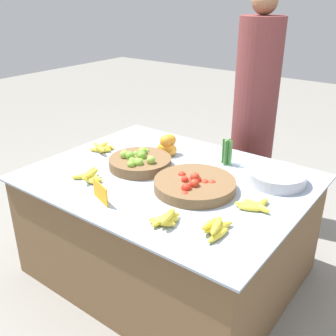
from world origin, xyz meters
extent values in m
plane|color=gray|center=(0.00, 0.00, 0.00)|extent=(12.00, 12.00, 0.00)
cube|color=brown|center=(0.00, 0.00, 0.31)|extent=(1.42, 1.10, 0.62)
cube|color=#99A8BC|center=(0.00, 0.00, 0.63)|extent=(1.48, 1.15, 0.01)
cylinder|color=brown|center=(-0.20, 0.00, 0.66)|extent=(0.36, 0.36, 0.06)
sphere|color=#7AB238|center=(-0.24, 0.10, 0.69)|extent=(0.05, 0.05, 0.05)
sphere|color=#6BA333|center=(-0.15, -0.07, 0.70)|extent=(0.05, 0.05, 0.05)
sphere|color=#89BC42|center=(-0.18, -0.05, 0.67)|extent=(0.04, 0.04, 0.04)
sphere|color=#89BC42|center=(-0.20, -0.10, 0.66)|extent=(0.05, 0.05, 0.05)
sphere|color=#89BC42|center=(-0.22, 0.00, 0.66)|extent=(0.05, 0.05, 0.05)
sphere|color=#6BA333|center=(-0.20, 0.02, 0.68)|extent=(0.05, 0.05, 0.05)
sphere|color=#6BA333|center=(-0.26, 0.04, 0.69)|extent=(0.04, 0.04, 0.04)
sphere|color=#89BC42|center=(-0.18, -0.02, 0.68)|extent=(0.05, 0.05, 0.05)
sphere|color=#7AB238|center=(-0.16, -0.12, 0.70)|extent=(0.04, 0.04, 0.04)
sphere|color=#6BA333|center=(-0.25, -0.04, 0.71)|extent=(0.05, 0.05, 0.05)
sphere|color=#89BC42|center=(-0.28, -0.05, 0.71)|extent=(0.05, 0.05, 0.05)
sphere|color=#89BC42|center=(-0.10, -0.02, 0.71)|extent=(0.05, 0.05, 0.05)
sphere|color=#7AB238|center=(-0.16, -0.07, 0.70)|extent=(0.05, 0.05, 0.05)
sphere|color=#89BC42|center=(-0.23, 0.06, 0.71)|extent=(0.05, 0.05, 0.05)
sphere|color=#6BA333|center=(-0.20, 0.01, 0.71)|extent=(0.06, 0.06, 0.06)
sphere|color=#6BA333|center=(-0.20, -0.07, 0.70)|extent=(0.05, 0.05, 0.05)
cylinder|color=brown|center=(0.20, -0.04, 0.66)|extent=(0.42, 0.42, 0.05)
sphere|color=red|center=(0.13, -0.04, 0.67)|extent=(0.05, 0.05, 0.05)
sphere|color=red|center=(0.24, -0.19, 0.67)|extent=(0.04, 0.04, 0.04)
sphere|color=red|center=(0.11, -0.03, 0.68)|extent=(0.04, 0.04, 0.04)
sphere|color=red|center=(0.20, -0.04, 0.71)|extent=(0.05, 0.05, 0.05)
sphere|color=red|center=(0.28, -0.01, 0.68)|extent=(0.04, 0.04, 0.04)
sphere|color=red|center=(0.17, -0.08, 0.70)|extent=(0.04, 0.04, 0.04)
sphere|color=red|center=(0.25, -0.03, 0.68)|extent=(0.05, 0.05, 0.05)
sphere|color=red|center=(0.18, -0.04, 0.68)|extent=(0.05, 0.05, 0.05)
sphere|color=red|center=(0.21, -0.11, 0.66)|extent=(0.04, 0.04, 0.04)
sphere|color=red|center=(0.13, 0.00, 0.65)|extent=(0.04, 0.04, 0.04)
sphere|color=red|center=(0.17, -0.06, 0.67)|extent=(0.04, 0.04, 0.04)
sphere|color=red|center=(0.22, -0.15, 0.69)|extent=(0.05, 0.05, 0.05)
sphere|color=red|center=(0.21, -0.04, 0.69)|extent=(0.05, 0.05, 0.05)
sphere|color=red|center=(0.32, -0.13, 0.65)|extent=(0.04, 0.04, 0.04)
sphere|color=red|center=(0.24, -0.10, 0.70)|extent=(0.05, 0.05, 0.05)
sphere|color=red|center=(0.22, -0.03, 0.67)|extent=(0.04, 0.04, 0.04)
sphere|color=orange|center=(-0.19, 0.24, 0.67)|extent=(0.08, 0.08, 0.08)
sphere|color=orange|center=(-0.23, 0.26, 0.67)|extent=(0.08, 0.08, 0.08)
sphere|color=orange|center=(-0.17, 0.24, 0.67)|extent=(0.07, 0.07, 0.07)
sphere|color=orange|center=(-0.16, 0.25, 0.67)|extent=(0.07, 0.07, 0.07)
sphere|color=orange|center=(-0.20, 0.24, 0.67)|extent=(0.07, 0.07, 0.07)
sphere|color=orange|center=(-0.21, 0.23, 0.68)|extent=(0.08, 0.08, 0.08)
sphere|color=orange|center=(-0.19, 0.27, 0.73)|extent=(0.08, 0.08, 0.08)
sphere|color=orange|center=(-0.20, 0.24, 0.73)|extent=(0.08, 0.08, 0.08)
cylinder|color=#B7B7BF|center=(0.51, 0.28, 0.67)|extent=(0.30, 0.30, 0.06)
cube|color=orange|center=(-0.09, -0.42, 0.68)|extent=(0.15, 0.06, 0.10)
cylinder|color=#428438|center=(0.14, 0.34, 0.71)|extent=(0.01, 0.01, 0.15)
cylinder|color=#4C8E42|center=(0.17, 0.32, 0.71)|extent=(0.01, 0.01, 0.15)
cylinder|color=#428438|center=(0.17, 0.34, 0.71)|extent=(0.01, 0.01, 0.15)
cylinder|color=#4C8E42|center=(0.17, 0.33, 0.71)|extent=(0.01, 0.01, 0.15)
cylinder|color=#4C8E42|center=(0.19, 0.34, 0.71)|extent=(0.01, 0.01, 0.15)
cylinder|color=#428438|center=(0.16, 0.35, 0.71)|extent=(0.01, 0.01, 0.15)
cylinder|color=#428438|center=(0.20, 0.34, 0.71)|extent=(0.01, 0.01, 0.15)
cylinder|color=#4C8E42|center=(0.20, 0.34, 0.71)|extent=(0.01, 0.01, 0.15)
cylinder|color=#4C8E42|center=(0.17, 0.37, 0.71)|extent=(0.01, 0.01, 0.15)
ellipsoid|color=yellow|center=(0.55, 0.00, 0.65)|extent=(0.05, 0.12, 0.03)
ellipsoid|color=yellow|center=(0.53, -0.07, 0.65)|extent=(0.12, 0.07, 0.03)
ellipsoid|color=yellow|center=(0.52, -0.05, 0.65)|extent=(0.15, 0.08, 0.03)
ellipsoid|color=yellow|center=(0.54, -0.03, 0.65)|extent=(0.15, 0.07, 0.03)
ellipsoid|color=yellow|center=(-0.53, 0.05, 0.65)|extent=(0.04, 0.12, 0.04)
ellipsoid|color=yellow|center=(-0.56, 0.09, 0.65)|extent=(0.12, 0.06, 0.03)
ellipsoid|color=yellow|center=(-0.55, 0.04, 0.65)|extent=(0.09, 0.12, 0.03)
ellipsoid|color=yellow|center=(-0.56, 0.03, 0.65)|extent=(0.14, 0.10, 0.03)
ellipsoid|color=yellow|center=(-0.55, 0.01, 0.68)|extent=(0.16, 0.09, 0.03)
ellipsoid|color=yellow|center=(-0.56, 0.05, 0.67)|extent=(0.06, 0.12, 0.03)
ellipsoid|color=yellow|center=(-0.30, -0.29, 0.65)|extent=(0.15, 0.07, 0.03)
ellipsoid|color=yellow|center=(-0.34, -0.30, 0.65)|extent=(0.12, 0.12, 0.03)
ellipsoid|color=yellow|center=(-0.30, -0.28, 0.65)|extent=(0.13, 0.06, 0.03)
ellipsoid|color=yellow|center=(-0.31, -0.29, 0.65)|extent=(0.15, 0.06, 0.03)
ellipsoid|color=yellow|center=(-0.30, -0.31, 0.65)|extent=(0.12, 0.07, 0.03)
ellipsoid|color=yellow|center=(-0.31, -0.29, 0.67)|extent=(0.09, 0.16, 0.03)
ellipsoid|color=yellow|center=(-0.30, -0.28, 0.67)|extent=(0.05, 0.12, 0.03)
ellipsoid|color=yellow|center=(0.28, -0.39, 0.65)|extent=(0.10, 0.12, 0.03)
ellipsoid|color=yellow|center=(0.28, -0.41, 0.65)|extent=(0.13, 0.07, 0.04)
ellipsoid|color=yellow|center=(0.27, -0.38, 0.65)|extent=(0.09, 0.15, 0.04)
ellipsoid|color=yellow|center=(0.26, -0.38, 0.65)|extent=(0.04, 0.16, 0.03)
ellipsoid|color=yellow|center=(0.28, -0.39, 0.67)|extent=(0.04, 0.12, 0.03)
ellipsoid|color=yellow|center=(0.30, -0.39, 0.68)|extent=(0.06, 0.13, 0.03)
ellipsoid|color=yellow|center=(0.49, -0.30, 0.65)|extent=(0.09, 0.15, 0.03)
ellipsoid|color=yellow|center=(0.50, -0.31, 0.65)|extent=(0.04, 0.12, 0.04)
ellipsoid|color=yellow|center=(0.52, -0.35, 0.65)|extent=(0.04, 0.14, 0.03)
ellipsoid|color=yellow|center=(0.50, -0.32, 0.68)|extent=(0.07, 0.15, 0.03)
ellipsoid|color=yellow|center=(0.47, -0.32, 0.67)|extent=(0.04, 0.12, 0.03)
cylinder|color=brown|center=(0.06, 0.92, 0.71)|extent=(0.30, 0.30, 1.42)
sphere|color=#896042|center=(0.06, 0.92, 1.51)|extent=(0.16, 0.16, 0.16)
camera|label=1|loc=(1.17, -1.55, 1.57)|focal=42.00mm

